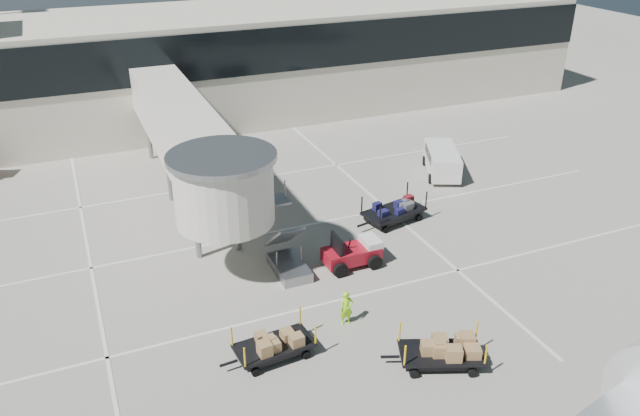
{
  "coord_description": "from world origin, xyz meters",
  "views": [
    {
      "loc": [
        -9.79,
        -18.51,
        15.93
      ],
      "look_at": [
        1.0,
        6.97,
        2.0
      ],
      "focal_mm": 35.0,
      "sensor_mm": 36.0,
      "label": 1
    }
  ],
  "objects_px": {
    "baggage_tug": "(353,253)",
    "box_cart_far": "(275,344)",
    "box_cart_near": "(440,352)",
    "minivan": "(442,159)",
    "suitcase_cart": "(393,211)",
    "ground_worker": "(346,308)"
  },
  "relations": [
    {
      "from": "ground_worker",
      "to": "minivan",
      "type": "height_order",
      "value": "minivan"
    },
    {
      "from": "suitcase_cart",
      "to": "ground_worker",
      "type": "bearing_deg",
      "value": -142.55
    },
    {
      "from": "baggage_tug",
      "to": "box_cart_near",
      "type": "bearing_deg",
      "value": -90.48
    },
    {
      "from": "minivan",
      "to": "ground_worker",
      "type": "bearing_deg",
      "value": -111.74
    },
    {
      "from": "suitcase_cart",
      "to": "box_cart_near",
      "type": "xyz_separation_m",
      "value": [
        -4.02,
        -10.9,
        0.01
      ]
    },
    {
      "from": "box_cart_near",
      "to": "minivan",
      "type": "xyz_separation_m",
      "value": [
        10.05,
        15.47,
        0.39
      ]
    },
    {
      "from": "box_cart_far",
      "to": "ground_worker",
      "type": "xyz_separation_m",
      "value": [
        3.37,
        0.77,
        0.2
      ]
    },
    {
      "from": "baggage_tug",
      "to": "suitcase_cart",
      "type": "xyz_separation_m",
      "value": [
        3.95,
        3.22,
        -0.06
      ]
    },
    {
      "from": "ground_worker",
      "to": "minivan",
      "type": "distance_m",
      "value": 17.0
    },
    {
      "from": "baggage_tug",
      "to": "box_cart_near",
      "type": "distance_m",
      "value": 7.68
    },
    {
      "from": "box_cart_near",
      "to": "box_cart_far",
      "type": "xyz_separation_m",
      "value": [
        -5.53,
        2.88,
        -0.02
      ]
    },
    {
      "from": "ground_worker",
      "to": "minivan",
      "type": "xyz_separation_m",
      "value": [
        12.21,
        11.82,
        0.22
      ]
    },
    {
      "from": "baggage_tug",
      "to": "box_cart_far",
      "type": "distance_m",
      "value": 7.38
    },
    {
      "from": "box_cart_far",
      "to": "ground_worker",
      "type": "height_order",
      "value": "ground_worker"
    },
    {
      "from": "baggage_tug",
      "to": "minivan",
      "type": "xyz_separation_m",
      "value": [
        9.98,
        7.79,
        0.34
      ]
    },
    {
      "from": "baggage_tug",
      "to": "suitcase_cart",
      "type": "bearing_deg",
      "value": 39.2
    },
    {
      "from": "box_cart_near",
      "to": "minivan",
      "type": "distance_m",
      "value": 18.46
    },
    {
      "from": "baggage_tug",
      "to": "box_cart_far",
      "type": "bearing_deg",
      "value": -139.35
    },
    {
      "from": "box_cart_far",
      "to": "minivan",
      "type": "relative_size",
      "value": 0.8
    },
    {
      "from": "box_cart_far",
      "to": "ground_worker",
      "type": "relative_size",
      "value": 2.42
    },
    {
      "from": "baggage_tug",
      "to": "suitcase_cart",
      "type": "height_order",
      "value": "baggage_tug"
    },
    {
      "from": "suitcase_cart",
      "to": "minivan",
      "type": "height_order",
      "value": "minivan"
    }
  ]
}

